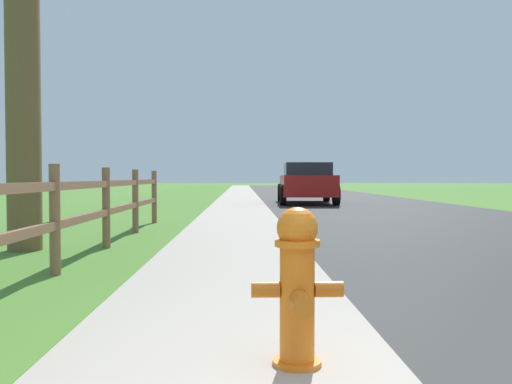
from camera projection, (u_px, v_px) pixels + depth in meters
name	position (u px, v px, depth m)	size (l,w,h in m)	color
ground_plane	(258.00, 196.00, 26.63)	(120.00, 120.00, 0.00)	#4B7D2D
road_asphalt	(319.00, 195.00, 28.72)	(7.00, 66.00, 0.01)	#2E2E2E
curb_concrete	(204.00, 195.00, 28.54)	(6.00, 66.00, 0.01)	#AA9E91
grass_verge	(177.00, 195.00, 28.50)	(5.00, 66.00, 0.00)	#4B7D2D
fire_hydrant	(297.00, 283.00, 2.73)	(0.49, 0.41, 0.85)	orange
rail_fence	(85.00, 206.00, 6.21)	(0.11, 10.02, 1.15)	brown
parked_suv_red	(306.00, 183.00, 19.57)	(2.27, 4.64, 1.54)	maroon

